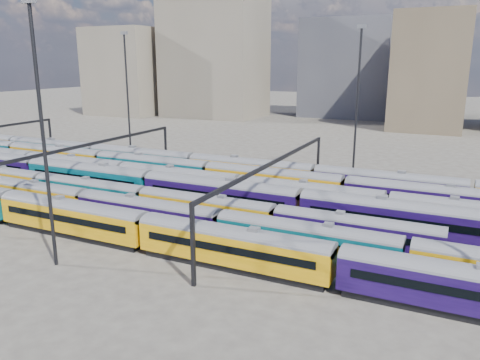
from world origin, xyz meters
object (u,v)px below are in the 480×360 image
at_px(rake_2, 90,189).
at_px(mast_2, 42,128).
at_px(rake_0, 337,261).
at_px(rake_1, 148,211).

distance_m(rake_2, mast_2, 23.35).
height_order(rake_0, mast_2, mast_2).
relative_size(rake_0, rake_1, 0.90).
bearing_deg(mast_2, rake_1, 77.54).
height_order(rake_2, mast_2, mast_2).
relative_size(rake_1, rake_2, 1.48).
bearing_deg(mast_2, rake_2, 123.08).
xyz_separation_m(rake_1, rake_2, (-13.72, 5.00, -0.13)).
distance_m(rake_0, rake_2, 39.32).
distance_m(rake_0, rake_1, 24.81).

